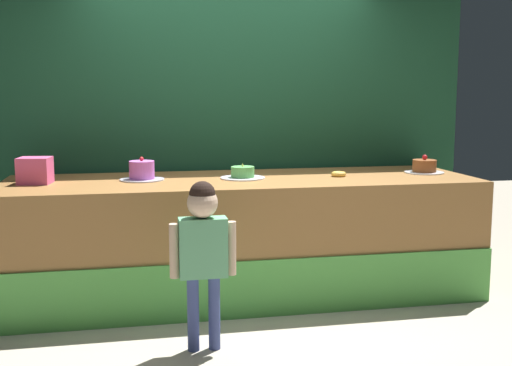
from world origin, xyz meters
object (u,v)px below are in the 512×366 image
object	(u,v)px
cake_left	(142,172)
child_figure	(203,242)
pink_box	(35,171)
donut	(339,174)
cake_center	(243,174)
cake_right	(424,167)

from	to	relation	value
cake_left	child_figure	bearing A→B (deg)	-73.15
pink_box	donut	size ratio (longest dim) A/B	1.89
child_figure	pink_box	world-z (taller)	pink_box
cake_left	cake_center	bearing A→B (deg)	-4.19
child_figure	donut	xyz separation A→B (m)	(1.21, 1.02, 0.26)
cake_left	cake_right	xyz separation A→B (m)	(2.31, -0.02, -0.02)
pink_box	cake_left	bearing A→B (deg)	2.55
pink_box	cake_center	xyz separation A→B (m)	(1.54, -0.02, -0.06)
pink_box	cake_right	xyz separation A→B (m)	(3.09, 0.01, -0.05)
child_figure	cake_right	distance (m)	2.28
child_figure	donut	world-z (taller)	child_figure
cake_left	pink_box	bearing A→B (deg)	-177.45
cake_left	cake_right	distance (m)	2.32
cake_right	cake_center	bearing A→B (deg)	-178.65
cake_left	cake_center	size ratio (longest dim) A/B	0.97
pink_box	cake_center	size ratio (longest dim) A/B	0.64
donut	cake_left	xyz separation A→B (m)	(-1.54, 0.09, 0.05)
child_figure	pink_box	bearing A→B (deg)	135.84
cake_left	cake_right	world-z (taller)	cake_left
cake_left	cake_right	bearing A→B (deg)	-0.50
child_figure	cake_center	world-z (taller)	child_figure
child_figure	pink_box	distance (m)	1.58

